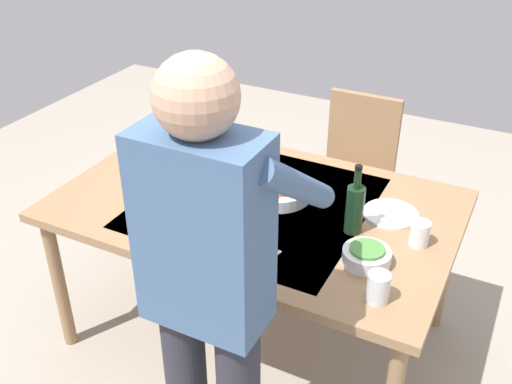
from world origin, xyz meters
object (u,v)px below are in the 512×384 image
Objects in this scene: serving_bowl_pasta at (277,189)px; side_bowl_salad at (367,255)px; dinner_plate_far at (176,158)px; water_cup_near_left at (378,287)px; wine_bottle at (355,208)px; water_cup_far_right at (170,168)px; water_cup_near_right at (420,233)px; person_server at (210,290)px; chair_near at (355,166)px; dining_table at (256,215)px; dinner_plate_near at (391,214)px; water_cup_far_left at (139,166)px; wine_glass_left at (170,112)px.

serving_bowl_pasta is 1.67× the size of side_bowl_salad.
serving_bowl_pasta is at bearing 172.03° from dinner_plate_far.
water_cup_near_left reaches higher than serving_bowl_pasta.
water_cup_far_right is (0.89, -0.03, -0.06)m from wine_bottle.
wine_bottle is 2.71× the size of water_cup_near_left.
water_cup_near_right is 0.34× the size of serving_bowl_pasta.
person_server is 1.08m from water_cup_far_right.
dining_table is at bearing 80.44° from chair_near.
dinner_plate_near is at bearing -171.07° from water_cup_far_right.
water_cup_near_right reaches higher than dining_table.
water_cup_near_right is at bearing 172.68° from serving_bowl_pasta.
person_server is at bearing 130.98° from water_cup_far_right.
dinner_plate_near is at bearing -119.29° from wine_bottle.
serving_bowl_pasta is at bearing -7.32° from water_cup_near_right.
dinner_plate_near is at bearing -107.05° from person_server.
chair_near is at bearing -96.56° from serving_bowl_pasta.
dinner_plate_far is (0.78, -0.97, -0.20)m from person_server.
water_cup_far_left reaches higher than dinner_plate_near.
person_server reaches higher than water_cup_far_left.
serving_bowl_pasta is (0.64, -0.08, -0.02)m from water_cup_near_right.
dining_table is 0.58m from dinner_plate_near.
serving_bowl_pasta is at bearing -77.71° from person_server.
chair_near is at bearing -70.15° from side_bowl_salad.
water_cup_near_left is at bearing 111.09° from chair_near.
wine_glass_left is at bearing -12.27° from dinner_plate_near.
wine_glass_left is at bearing -52.32° from dinner_plate_far.
dinner_plate_near is (-0.49, -0.07, -0.03)m from serving_bowl_pasta.
chair_near is 1.10m from water_cup_near_right.
water_cup_near_right is 0.44× the size of dinner_plate_far.
person_server reaches higher than wine_glass_left.
dinner_plate_far is at bearing -7.63° from water_cup_near_right.
wine_glass_left is (0.99, -1.24, -0.10)m from person_server.
wine_glass_left is 1.45× the size of water_cup_far_left.
dinner_plate_near is at bearing 117.49° from chair_near.
side_bowl_salad is (-1.00, 0.20, -0.02)m from water_cup_far_right.
wine_glass_left is 0.66× the size of dinner_plate_near.
person_server is at bearing 137.94° from water_cup_far_left.
person_server reaches higher than chair_near.
dinner_plate_far is at bearing -18.74° from side_bowl_salad.
water_cup_far_right is at bearing 116.72° from dinner_plate_far.
person_server reaches higher than water_cup_far_right.
wine_glass_left reaches higher than dinner_plate_near.
wine_bottle reaches higher than dinner_plate_far.
wine_bottle is 0.42m from water_cup_near_left.
dinner_plate_near is (0.11, -0.54, -0.05)m from water_cup_near_left.
dinner_plate_far is (1.09, -0.37, -0.03)m from side_bowl_salad.
wine_bottle reaches higher than water_cup_far_right.
wine_bottle is at bearing -59.54° from water_cup_near_left.
person_server is 16.37× the size of water_cup_far_right.
wine_glass_left reaches higher than side_bowl_salad.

